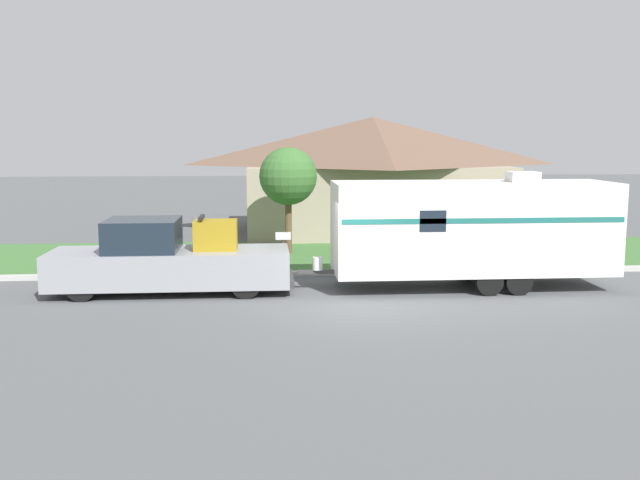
{
  "coord_description": "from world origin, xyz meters",
  "views": [
    {
      "loc": [
        -1.92,
        -17.57,
        4.21
      ],
      "look_at": [
        -0.41,
        1.66,
        1.4
      ],
      "focal_mm": 40.0,
      "sensor_mm": 36.0,
      "label": 1
    }
  ],
  "objects": [
    {
      "name": "travel_trailer",
      "position": [
        3.83,
        1.65,
        1.71
      ],
      "size": [
        8.71,
        2.33,
        3.25
      ],
      "color": "black",
      "rests_on": "ground_plane"
    },
    {
      "name": "mailbox",
      "position": [
        -1.35,
        4.57,
        0.94
      ],
      "size": [
        0.48,
        0.2,
        1.23
      ],
      "color": "brown",
      "rests_on": "ground_plane"
    },
    {
      "name": "tree_in_yard",
      "position": [
        -1.06,
        7.86,
        2.79
      ],
      "size": [
        2.07,
        2.07,
        3.84
      ],
      "color": "brown",
      "rests_on": "ground_plane"
    },
    {
      "name": "pickup_truck",
      "position": [
        -4.54,
        1.66,
        0.89
      ],
      "size": [
        6.51,
        2.03,
        2.09
      ],
      "color": "black",
      "rests_on": "ground_plane"
    },
    {
      "name": "house_across_street",
      "position": [
        2.89,
        13.91,
        2.63
      ],
      "size": [
        11.84,
        8.19,
        5.06
      ],
      "color": "gray",
      "rests_on": "ground_plane"
    },
    {
      "name": "lawn_strip",
      "position": [
        0.0,
        7.4,
        0.01
      ],
      "size": [
        80.0,
        7.0,
        0.03
      ],
      "color": "#3D6B33",
      "rests_on": "ground_plane"
    },
    {
      "name": "curb_strip",
      "position": [
        0.0,
        3.75,
        0.07
      ],
      "size": [
        80.0,
        0.3,
        0.14
      ],
      "color": "#ADADA8",
      "rests_on": "ground_plane"
    },
    {
      "name": "ground_plane",
      "position": [
        0.0,
        0.0,
        0.0
      ],
      "size": [
        120.0,
        120.0,
        0.0
      ],
      "primitive_type": "plane",
      "color": "#515456"
    }
  ]
}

